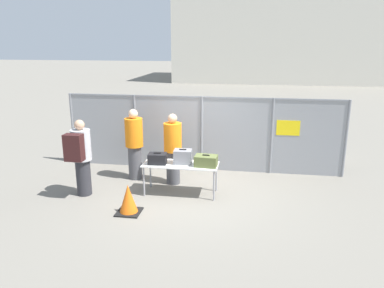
# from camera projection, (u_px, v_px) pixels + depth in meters

# --- Properties ---
(ground_plane) EXTENTS (120.00, 120.00, 0.00)m
(ground_plane) POSITION_uv_depth(u_px,v_px,m) (191.00, 195.00, 8.71)
(ground_plane) COLOR slate
(fence_section) EXTENTS (7.57, 0.07, 2.05)m
(fence_section) POSITION_uv_depth(u_px,v_px,m) (202.00, 132.00, 10.18)
(fence_section) COLOR gray
(fence_section) RESTS_ON ground_plane
(inspection_table) EXTENTS (1.73, 0.68, 0.73)m
(inspection_table) POSITION_uv_depth(u_px,v_px,m) (181.00, 166.00, 8.62)
(inspection_table) COLOR silver
(inspection_table) RESTS_ON ground_plane
(suitcase_black) EXTENTS (0.44, 0.35, 0.27)m
(suitcase_black) POSITION_uv_depth(u_px,v_px,m) (157.00, 159.00, 8.59)
(suitcase_black) COLOR black
(suitcase_black) RESTS_ON inspection_table
(suitcase_grey) EXTENTS (0.43, 0.34, 0.34)m
(suitcase_grey) POSITION_uv_depth(u_px,v_px,m) (183.00, 157.00, 8.60)
(suitcase_grey) COLOR slate
(suitcase_grey) RESTS_ON inspection_table
(suitcase_olive) EXTENTS (0.52, 0.37, 0.27)m
(suitcase_olive) POSITION_uv_depth(u_px,v_px,m) (206.00, 161.00, 8.42)
(suitcase_olive) COLOR #566033
(suitcase_olive) RESTS_ON inspection_table
(traveler_hooded) EXTENTS (0.44, 0.68, 1.77)m
(traveler_hooded) POSITION_uv_depth(u_px,v_px,m) (80.00, 155.00, 8.43)
(traveler_hooded) COLOR #2D2D33
(traveler_hooded) RESTS_ON ground_plane
(security_worker_near) EXTENTS (0.44, 0.44, 1.77)m
(security_worker_near) POSITION_uv_depth(u_px,v_px,m) (173.00, 148.00, 9.20)
(security_worker_near) COLOR #4C4C51
(security_worker_near) RESTS_ON ground_plane
(security_worker_far) EXTENTS (0.45, 0.45, 1.83)m
(security_worker_far) POSITION_uv_depth(u_px,v_px,m) (134.00, 143.00, 9.53)
(security_worker_far) COLOR #4C4C51
(security_worker_far) RESTS_ON ground_plane
(utility_trailer) EXTENTS (4.42, 2.27, 0.65)m
(utility_trailer) POSITION_uv_depth(u_px,v_px,m) (273.00, 142.00, 11.79)
(utility_trailer) COLOR #B2B2B7
(utility_trailer) RESTS_ON ground_plane
(distant_hangar) EXTENTS (17.75, 9.93, 7.62)m
(distant_hangar) POSITION_uv_depth(u_px,v_px,m) (277.00, 37.00, 34.23)
(distant_hangar) COLOR beige
(distant_hangar) RESTS_ON ground_plane
(traffic_cone) EXTENTS (0.49, 0.49, 0.62)m
(traffic_cone) POSITION_uv_depth(u_px,v_px,m) (128.00, 200.00, 7.73)
(traffic_cone) COLOR black
(traffic_cone) RESTS_ON ground_plane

